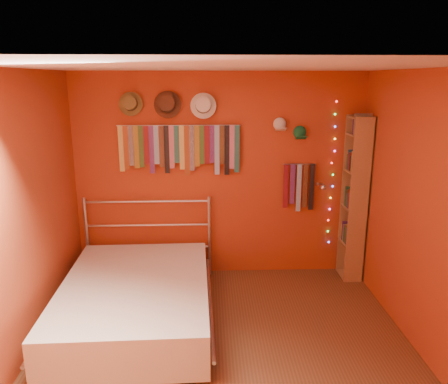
{
  "coord_description": "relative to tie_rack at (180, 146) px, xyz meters",
  "views": [
    {
      "loc": [
        -0.14,
        -3.46,
        2.42
      ],
      "look_at": [
        0.02,
        0.9,
        1.28
      ],
      "focal_mm": 35.0,
      "sensor_mm": 36.0,
      "label": 1
    }
  ],
  "objects": [
    {
      "name": "ground",
      "position": [
        0.48,
        -1.68,
        -1.63
      ],
      "size": [
        3.5,
        3.5,
        0.0
      ],
      "primitive_type": "plane",
      "color": "brown",
      "rests_on": "ground"
    },
    {
      "name": "back_wall",
      "position": [
        0.48,
        0.07,
        -0.38
      ],
      "size": [
        3.5,
        0.02,
        2.5
      ],
      "primitive_type": "cube",
      "color": "#A7361A",
      "rests_on": "ground"
    },
    {
      "name": "right_wall",
      "position": [
        2.23,
        -1.68,
        -0.38
      ],
      "size": [
        0.02,
        3.5,
        2.5
      ],
      "primitive_type": "cube",
      "color": "#A7361A",
      "rests_on": "ground"
    },
    {
      "name": "left_wall",
      "position": [
        -1.27,
        -1.68,
        -0.38
      ],
      "size": [
        0.02,
        3.5,
        2.5
      ],
      "primitive_type": "cube",
      "color": "#A7361A",
      "rests_on": "ground"
    },
    {
      "name": "ceiling",
      "position": [
        0.48,
        -1.68,
        0.87
      ],
      "size": [
        3.5,
        3.5,
        0.02
      ],
      "primitive_type": "cube",
      "color": "white",
      "rests_on": "back_wall"
    },
    {
      "name": "tie_rack",
      "position": [
        0.0,
        0.0,
        0.0
      ],
      "size": [
        1.45,
        0.03,
        0.6
      ],
      "color": "#B8B8BD",
      "rests_on": "back_wall"
    },
    {
      "name": "small_tie_rack",
      "position": [
        1.44,
        0.0,
        -0.49
      ],
      "size": [
        0.4,
        0.03,
        0.6
      ],
      "color": "#B8B8BD",
      "rests_on": "back_wall"
    },
    {
      "name": "fedora_olive",
      "position": [
        -0.55,
        -0.03,
        0.5
      ],
      "size": [
        0.28,
        0.15,
        0.27
      ],
      "rotation": [
        1.36,
        0.0,
        0.0
      ],
      "color": "brown",
      "rests_on": "back_wall"
    },
    {
      "name": "fedora_brown",
      "position": [
        -0.13,
        -0.03,
        0.5
      ],
      "size": [
        0.32,
        0.17,
        0.31
      ],
      "rotation": [
        1.36,
        0.0,
        0.0
      ],
      "color": "#4B2A1B",
      "rests_on": "back_wall"
    },
    {
      "name": "fedora_white",
      "position": [
        0.29,
        -0.03,
        0.48
      ],
      "size": [
        0.3,
        0.16,
        0.3
      ],
      "rotation": [
        1.36,
        0.0,
        0.0
      ],
      "color": "white",
      "rests_on": "back_wall"
    },
    {
      "name": "cap_white",
      "position": [
        1.18,
        0.01,
        0.26
      ],
      "size": [
        0.17,
        0.21,
        0.17
      ],
      "color": "white",
      "rests_on": "back_wall"
    },
    {
      "name": "cap_green",
      "position": [
        1.43,
        0.01,
        0.16
      ],
      "size": [
        0.17,
        0.21,
        0.17
      ],
      "color": "#186D3B",
      "rests_on": "back_wall"
    },
    {
      "name": "fairy_lights",
      "position": [
        1.85,
        0.03,
        -0.36
      ],
      "size": [
        0.05,
        0.02,
        1.78
      ],
      "color": "#FF3333",
      "rests_on": "back_wall"
    },
    {
      "name": "reading_lamp",
      "position": [
        1.69,
        -0.17,
        -0.47
      ],
      "size": [
        0.07,
        0.31,
        0.09
      ],
      "color": "#B8B8BD",
      "rests_on": "back_wall"
    },
    {
      "name": "bookshelf",
      "position": [
        2.13,
        -0.15,
        -0.62
      ],
      "size": [
        0.25,
        0.34,
        2.0
      ],
      "color": "olive",
      "rests_on": "ground"
    },
    {
      "name": "bed",
      "position": [
        -0.41,
        -1.1,
        -1.4
      ],
      "size": [
        1.59,
        2.13,
        1.02
      ],
      "rotation": [
        0.0,
        0.0,
        0.03
      ],
      "color": "#B8B8BD",
      "rests_on": "ground"
    }
  ]
}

